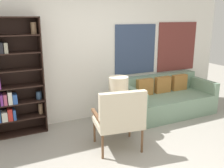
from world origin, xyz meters
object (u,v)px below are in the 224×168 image
armchair (120,116)px  table_lamp (119,87)px  bookshelf (2,82)px  couch (166,99)px  side_table (119,106)px

armchair → table_lamp: size_ratio=1.99×
bookshelf → armchair: (1.50, -1.28, -0.40)m
couch → table_lamp: 1.47m
bookshelf → armchair: bearing=-40.3°
armchair → side_table: size_ratio=1.68×
side_table → table_lamp: (-0.02, -0.03, 0.35)m
side_table → table_lamp: 0.35m
couch → side_table: size_ratio=3.23×
side_table → table_lamp: size_ratio=1.19×
table_lamp → bookshelf: bearing=159.7°
bookshelf → armchair: bookshelf is taller
armchair → couch: (1.61, 0.98, -0.27)m
couch → side_table: 1.35m
armchair → couch: size_ratio=0.52×
armchair → table_lamp: 0.72m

